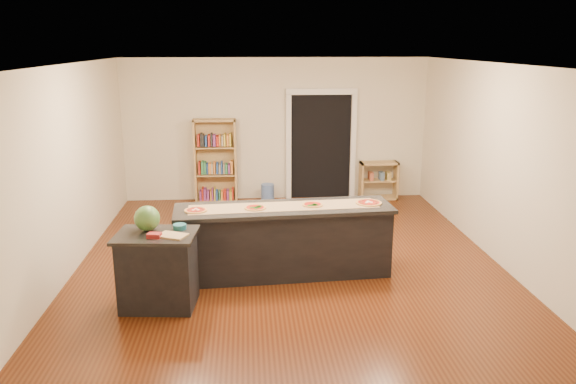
{
  "coord_description": "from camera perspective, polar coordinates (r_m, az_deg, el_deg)",
  "views": [
    {
      "loc": [
        -0.57,
        -7.55,
        3.08
      ],
      "look_at": [
        0.0,
        0.2,
        1.0
      ],
      "focal_mm": 35.0,
      "sensor_mm": 36.0,
      "label": 1
    }
  ],
  "objects": [
    {
      "name": "cutting_board",
      "position": [
        6.6,
        -11.68,
        -4.35
      ],
      "size": [
        0.38,
        0.33,
        0.02
      ],
      "primitive_type": "cube",
      "rotation": [
        0.0,
        0.0,
        -0.43
      ],
      "color": "tan",
      "rests_on": "side_counter"
    },
    {
      "name": "pizza_a",
      "position": [
        7.38,
        -9.35,
        -1.83
      ],
      "size": [
        0.28,
        0.28,
        0.02
      ],
      "color": "#B07C43",
      "rests_on": "kitchen_island"
    },
    {
      "name": "low_shelf",
      "position": [
        11.48,
        9.18,
        1.17
      ],
      "size": [
        0.76,
        0.32,
        0.76
      ],
      "primitive_type": "cube",
      "color": "tan",
      "rests_on": "ground"
    },
    {
      "name": "room",
      "position": [
        7.76,
        0.11,
        2.47
      ],
      "size": [
        6.0,
        7.0,
        2.8
      ],
      "color": "beige",
      "rests_on": "ground"
    },
    {
      "name": "side_counter",
      "position": [
        6.9,
        -13.06,
        -7.7
      ],
      "size": [
        0.93,
        0.68,
        0.92
      ],
      "rotation": [
        0.0,
        0.0,
        -0.09
      ],
      "color": "black",
      "rests_on": "ground"
    },
    {
      "name": "kitchen_island",
      "position": [
        7.63,
        -0.41,
        -4.94
      ],
      "size": [
        2.91,
        0.79,
        0.96
      ],
      "rotation": [
        0.0,
        0.0,
        0.07
      ],
      "color": "black",
      "rests_on": "ground"
    },
    {
      "name": "pizza_b",
      "position": [
        7.4,
        -3.35,
        -1.6
      ],
      "size": [
        0.3,
        0.3,
        0.02
      ],
      "color": "#B07C43",
      "rests_on": "kitchen_island"
    },
    {
      "name": "waste_bin",
      "position": [
        11.09,
        -2.08,
        -0.15
      ],
      "size": [
        0.26,
        0.26,
        0.38
      ],
      "primitive_type": "cylinder",
      "color": "#4A68A6",
      "rests_on": "ground"
    },
    {
      "name": "pizza_d",
      "position": [
        7.7,
        8.19,
        -1.08
      ],
      "size": [
        0.34,
        0.34,
        0.02
      ],
      "color": "#B07C43",
      "rests_on": "kitchen_island"
    },
    {
      "name": "doorway",
      "position": [
        11.27,
        3.37,
        5.36
      ],
      "size": [
        1.4,
        0.09,
        2.21
      ],
      "color": "black",
      "rests_on": "room"
    },
    {
      "name": "package_teal",
      "position": [
        6.83,
        -10.95,
        -3.48
      ],
      "size": [
        0.16,
        0.16,
        0.06
      ],
      "primitive_type": "cylinder",
      "color": "#195966",
      "rests_on": "side_counter"
    },
    {
      "name": "kraft_paper",
      "position": [
        7.49,
        -0.43,
        -1.47
      ],
      "size": [
        2.55,
        0.63,
        0.0
      ],
      "primitive_type": "cube",
      "rotation": [
        0.0,
        0.0,
        0.07
      ],
      "color": "#A17953",
      "rests_on": "kitchen_island"
    },
    {
      "name": "bookshelf",
      "position": [
        11.11,
        -7.38,
        3.14
      ],
      "size": [
        0.82,
        0.29,
        1.65
      ],
      "primitive_type": "cube",
      "color": "tan",
      "rests_on": "ground"
    },
    {
      "name": "pizza_c",
      "position": [
        7.53,
        2.5,
        -1.29
      ],
      "size": [
        0.29,
        0.29,
        0.02
      ],
      "color": "#B07C43",
      "rests_on": "kitchen_island"
    },
    {
      "name": "watermelon",
      "position": [
        6.83,
        -14.13,
        -2.61
      ],
      "size": [
        0.3,
        0.3,
        0.3
      ],
      "primitive_type": "sphere",
      "color": "#144214",
      "rests_on": "side_counter"
    },
    {
      "name": "package_red",
      "position": [
        6.6,
        -13.43,
        -4.31
      ],
      "size": [
        0.17,
        0.13,
        0.05
      ],
      "primitive_type": "cube",
      "rotation": [
        0.0,
        0.0,
        -0.17
      ],
      "color": "maroon",
      "rests_on": "side_counter"
    }
  ]
}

